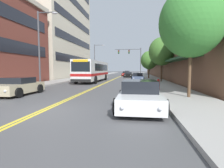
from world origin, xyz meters
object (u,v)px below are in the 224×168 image
Objects in this scene: street_lamp_left_far at (96,58)px; street_tree_right_far at (149,60)px; car_white_parked_right_foreground at (140,96)px; fire_hydrant at (158,84)px; street_tree_right_near at (191,22)px; car_navy_parked_left_far at (96,75)px; car_red_moving_lead at (126,74)px; car_beige_parked_left_near at (18,87)px; city_bus at (93,70)px; car_champagne_moving_second at (127,73)px; street_tree_right_mid at (162,51)px; street_lamp_left_near at (42,43)px; traffic_signal_mast at (132,56)px; car_black_moving_third at (128,75)px; car_slate_blue_parked_right_mid at (138,77)px.

street_lamp_left_far reaches higher than street_tree_right_far.
fire_hydrant is (1.68, 6.83, -0.02)m from car_white_parked_right_foreground.
street_tree_right_near reaches higher than fire_hydrant.
street_tree_right_near is at bearing -65.13° from car_navy_parked_left_far.
car_beige_parked_left_near is at bearing -98.19° from car_red_moving_lead.
street_tree_right_near is (9.58, -14.84, 2.86)m from city_bus.
car_champagne_moving_second is 35.62m from street_tree_right_mid.
street_lamp_left_far is at bearing 89.88° from street_lamp_left_near.
street_lamp_left_near is at bearing -100.53° from car_red_moving_lead.
car_beige_parked_left_near is 34.26m from traffic_signal_mast.
car_red_moving_lead is 25.50m from street_tree_right_mid.
car_beige_parked_left_near is 6.07m from street_lamp_left_near.
street_lamp_left_near is (-7.29, -25.30, 3.84)m from car_black_moving_third.
street_tree_right_mid is at bearing 48.82° from car_beige_parked_left_near.
car_slate_blue_parked_right_mid is 0.97× the size of car_black_moving_third.
car_beige_parked_left_near is 0.81× the size of street_tree_right_far.
fire_hydrant is (10.96, -1.10, -3.81)m from street_lamp_left_near.
car_champagne_moving_second is 0.66× the size of street_tree_right_near.
car_red_moving_lead is (-3.20, 20.87, 0.01)m from car_slate_blue_parked_right_mid.
car_beige_parked_left_near is at bearing -160.73° from fire_hydrant.
traffic_signal_mast is 0.97× the size of street_lamp_left_near.
car_black_moving_third is at bearing 97.92° from fire_hydrant.
car_white_parked_right_foreground is 5.18× the size of fire_hydrant.
car_navy_parked_left_far is 24.47m from car_champagne_moving_second.
car_champagne_moving_second is (-0.07, 10.43, 0.04)m from car_red_moving_lead.
street_tree_right_mid reaches higher than car_beige_parked_left_near.
street_tree_right_far is 5.90× the size of fire_hydrant.
car_champagne_moving_second is 0.91× the size of car_black_moving_third.
street_tree_right_near is at bearing -22.40° from street_lamp_left_near.
street_tree_right_mid is 10.74m from fire_hydrant.
city_bus is 2.71× the size of car_slate_blue_parked_right_mid.
street_lamp_left_far is at bearing 113.55° from street_tree_right_near.
city_bus is at bearing -78.99° from car_navy_parked_left_far.
car_white_parked_right_foreground reaches higher than car_black_moving_third.
street_tree_right_far is at bearing -60.73° from car_black_moving_third.
street_lamp_left_near reaches higher than city_bus.
street_tree_right_mid reaches higher than car_champagne_moving_second.
street_lamp_left_far is 12.61m from street_tree_right_far.
car_beige_parked_left_near is 0.56× the size of street_lamp_left_far.
street_lamp_left_far is 1.15× the size of street_tree_right_near.
car_red_moving_lead is 0.70× the size of street_tree_right_near.
street_lamp_left_far is (-0.67, 27.68, 3.86)m from car_beige_parked_left_near.
car_champagne_moving_second is at bearing 96.17° from fire_hydrant.
car_navy_parked_left_far is 8.53m from car_black_moving_third.
car_slate_blue_parked_right_mid is (6.67, 2.62, -1.13)m from city_bus.
car_beige_parked_left_near is 18.36m from street_tree_right_mid.
car_navy_parked_left_far is 0.60× the size of street_lamp_left_far.
car_black_moving_third is at bearing 119.27° from street_tree_right_far.
street_lamp_left_far reaches higher than street_tree_right_mid.
street_lamp_left_near is at bearing -105.81° from traffic_signal_mast.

